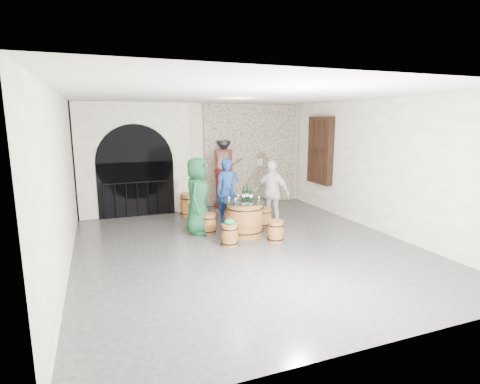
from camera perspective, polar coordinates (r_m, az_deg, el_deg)
name	(u,v)px	position (r m, az deg, el deg)	size (l,w,h in m)	color
ground	(245,246)	(8.25, 0.75, -8.20)	(8.00, 8.00, 0.00)	#2E2E31
wall_back	(197,156)	(11.66, -6.56, 5.44)	(8.00, 8.00, 0.00)	white
wall_front	(377,220)	(4.48, 20.15, -4.06)	(8.00, 8.00, 0.00)	white
wall_left	(62,183)	(7.35, -25.48, 1.21)	(8.00, 8.00, 0.00)	white
wall_right	(379,166)	(9.72, 20.36, 3.73)	(8.00, 8.00, 0.00)	white
ceiling	(245,95)	(7.81, 0.81, 14.57)	(8.00, 8.00, 0.00)	beige
stone_facing_panel	(252,154)	(12.17, 1.78, 5.74)	(3.20, 0.12, 3.18)	#B3A68E
arched_opening	(134,160)	(11.08, -15.80, 4.72)	(3.10, 0.60, 3.19)	white
shuttered_window	(320,150)	(11.53, 12.10, 6.21)	(0.23, 1.10, 2.00)	black
barrel_table	(245,218)	(8.91, 0.69, -3.93)	(1.10, 1.10, 0.85)	brown
barrel_stool_left	(209,224)	(9.08, -4.80, -4.83)	(0.38, 0.38, 0.49)	brown
barrel_stool_far	(232,216)	(9.74, -1.15, -3.70)	(0.38, 0.38, 0.49)	brown
barrel_stool_right	(265,217)	(9.64, 3.77, -3.87)	(0.38, 0.38, 0.49)	brown
barrel_stool_near_right	(276,231)	(8.49, 5.47, -5.97)	(0.38, 0.38, 0.49)	brown
barrel_stool_near_left	(230,235)	(8.19, -1.60, -6.57)	(0.38, 0.38, 0.49)	brown
green_cap	(230,222)	(8.10, -1.58, -4.57)	(0.26, 0.22, 0.12)	#0B803E
person_green	(198,196)	(8.97, -6.49, -0.61)	(0.90, 0.58, 1.84)	#124225
person_blue	(228,191)	(9.95, -1.88, 0.21)	(0.62, 0.41, 1.70)	navy
person_white	(272,193)	(9.77, 4.84, -0.10)	(0.99, 0.41, 1.68)	silver
wine_bottle_left	(244,194)	(8.82, 0.57, -0.35)	(0.08, 0.08, 0.32)	black
wine_bottle_center	(251,195)	(8.80, 1.67, -0.39)	(0.08, 0.08, 0.32)	black
wine_bottle_right	(247,194)	(8.90, 1.12, -0.25)	(0.08, 0.08, 0.32)	black
tasting_glass_a	(236,200)	(8.61, -0.69, -1.19)	(0.05, 0.05, 0.10)	orange
tasting_glass_b	(251,197)	(8.95, 1.66, -0.72)	(0.05, 0.05, 0.10)	orange
tasting_glass_c	(238,197)	(8.95, -0.31, -0.73)	(0.05, 0.05, 0.10)	orange
tasting_glass_d	(247,197)	(8.96, 1.09, -0.71)	(0.05, 0.05, 0.10)	orange
tasting_glass_e	(259,199)	(8.76, 2.91, -1.00)	(0.05, 0.05, 0.10)	orange
tasting_glass_f	(229,199)	(8.70, -1.67, -1.07)	(0.05, 0.05, 0.10)	orange
side_barrel	(189,205)	(10.74, -7.80, -1.96)	(0.49, 0.49, 0.65)	brown
corking_press	(224,169)	(11.58, -2.44, 3.49)	(0.87, 0.56, 2.07)	#4E110D
control_box	(260,162)	(12.22, 3.01, 4.57)	(0.18, 0.10, 0.22)	silver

